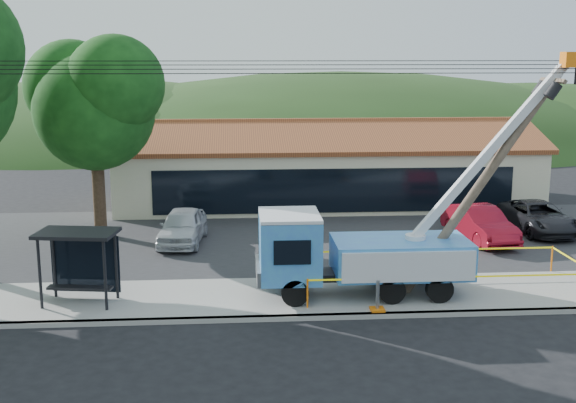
% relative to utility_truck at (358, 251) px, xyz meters
% --- Properties ---
extents(ground, '(120.00, 120.00, 0.00)m').
position_rel_utility_truck_xyz_m(ground, '(-3.12, -4.01, -1.65)').
color(ground, black).
rests_on(ground, ground).
extents(curb, '(60.00, 0.25, 0.15)m').
position_rel_utility_truck_xyz_m(curb, '(-3.12, -1.91, -1.58)').
color(curb, '#9D9B92').
rests_on(curb, ground).
extents(sidewalk, '(60.00, 4.00, 0.15)m').
position_rel_utility_truck_xyz_m(sidewalk, '(-3.12, -0.01, -1.58)').
color(sidewalk, '#9D9B92').
rests_on(sidewalk, ground).
extents(parking_lot, '(60.00, 12.00, 0.10)m').
position_rel_utility_truck_xyz_m(parking_lot, '(-3.12, 7.99, -1.60)').
color(parking_lot, '#28282B').
rests_on(parking_lot, ground).
extents(strip_mall, '(22.50, 8.53, 4.67)m').
position_rel_utility_truck_xyz_m(strip_mall, '(0.88, 15.97, 0.23)').
color(strip_mall, beige).
rests_on(strip_mall, ground).
extents(tree_lot, '(6.30, 5.60, 8.94)m').
position_rel_utility_truck_xyz_m(tree_lot, '(-10.12, 8.99, 4.56)').
color(tree_lot, '#332316').
rests_on(tree_lot, ground).
extents(hill_west, '(78.40, 56.00, 28.00)m').
position_rel_utility_truck_xyz_m(hill_west, '(-18.12, 50.99, -1.65)').
color(hill_west, '#1E3613').
rests_on(hill_west, ground).
extents(hill_center, '(89.60, 64.00, 32.00)m').
position_rel_utility_truck_xyz_m(hill_center, '(6.88, 50.99, -1.65)').
color(hill_center, '#1E3613').
rests_on(hill_center, ground).
extents(hill_east, '(72.80, 52.00, 26.00)m').
position_rel_utility_truck_xyz_m(hill_east, '(26.88, 50.99, -1.65)').
color(hill_east, '#1E3613').
rests_on(hill_east, ground).
extents(utility_truck, '(10.46, 3.79, 8.01)m').
position_rel_utility_truck_xyz_m(utility_truck, '(0.00, 0.00, 0.00)').
color(utility_truck, black).
rests_on(utility_truck, ground).
extents(leaning_pole, '(5.37, 1.81, 7.94)m').
position_rel_utility_truck_xyz_m(leaning_pole, '(4.49, 0.08, 2.80)').
color(leaning_pole, '#4D3F32').
rests_on(leaning_pole, ground).
extents(bus_shelter, '(2.68, 1.88, 2.40)m').
position_rel_utility_truck_xyz_m(bus_shelter, '(-9.09, -0.11, 0.25)').
color(bus_shelter, black).
rests_on(bus_shelter, ground).
extents(caution_tape, '(9.51, 3.35, 0.97)m').
position_rel_utility_truck_xyz_m(caution_tape, '(2.92, 0.38, -0.79)').
color(caution_tape, orange).
rests_on(caution_tape, ground).
extents(car_silver, '(2.17, 4.51, 1.48)m').
position_rel_utility_truck_xyz_m(car_silver, '(-6.35, 7.34, -1.65)').
color(car_silver, silver).
rests_on(car_silver, ground).
extents(car_red, '(2.29, 4.78, 1.51)m').
position_rel_utility_truck_xyz_m(car_red, '(6.51, 6.78, -1.65)').
color(car_red, maroon).
rests_on(car_red, ground).
extents(car_dark, '(2.52, 5.05, 1.37)m').
position_rel_utility_truck_xyz_m(car_dark, '(9.74, 8.22, -1.65)').
color(car_dark, black).
rests_on(car_dark, ground).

